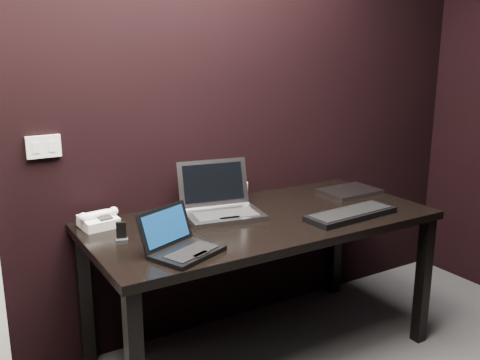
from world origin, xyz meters
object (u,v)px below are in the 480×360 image
netbook (181,245)px  desk_phone (99,220)px  silver_laptop (221,206)px  mobile_phone (121,235)px  pen_cup (242,189)px  ext_keyboard (351,214)px  closed_laptop (349,191)px  desk (261,232)px

netbook → desk_phone: bearing=111.6°
silver_laptop → mobile_phone: 0.56m
mobile_phone → pen_cup: 0.86m
ext_keyboard → closed_laptop: bearing=48.5°
desk → silver_laptop: 0.24m
desk_phone → netbook: bearing=-68.4°
ext_keyboard → pen_cup: bearing=116.6°
netbook → desk_phone: netbook is taller
netbook → ext_keyboard: netbook is taller
desk → ext_keyboard: bearing=-30.2°
silver_laptop → ext_keyboard: silver_laptop is taller
silver_laptop → desk_phone: (-0.58, 0.13, -0.01)m
closed_laptop → pen_cup: 0.63m
desk → silver_laptop: silver_laptop is taller
silver_laptop → desk_phone: size_ratio=2.14×
ext_keyboard → desk_phone: (-1.11, 0.49, 0.02)m
netbook → desk_phone: size_ratio=1.77×
silver_laptop → netbook: bearing=-136.9°
pen_cup → mobile_phone: bearing=-158.0°
silver_laptop → mobile_phone: bearing=-168.5°
closed_laptop → desk_phone: bearing=173.7°
desk → netbook: bearing=-157.5°
desk → mobile_phone: bearing=178.1°
silver_laptop → ext_keyboard: (0.53, -0.36, -0.03)m
netbook → closed_laptop: 1.26m
silver_laptop → mobile_phone: silver_laptop is taller
desk_phone → pen_cup: pen_cup is taller
pen_cup → desk_phone: bearing=-174.3°
ext_keyboard → netbook: bearing=-180.0°
desk_phone → pen_cup: bearing=5.7°
desk → desk_phone: desk_phone is taller
pen_cup → silver_laptop: bearing=-139.8°
ext_keyboard → closed_laptop: ext_keyboard is taller
silver_laptop → mobile_phone: (-0.55, -0.11, -0.01)m
desk → closed_laptop: closed_laptop is taller
desk → pen_cup: size_ratio=8.29×
desk → desk_phone: size_ratio=8.66×
desk_phone → pen_cup: size_ratio=0.96×
ext_keyboard → closed_laptop: 0.44m
mobile_phone → pen_cup: bearing=22.0°
ext_keyboard → silver_laptop: bearing=146.2°
desk_phone → closed_laptop: bearing=-6.3°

